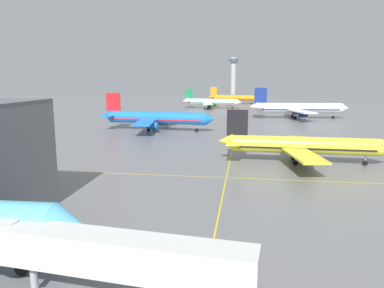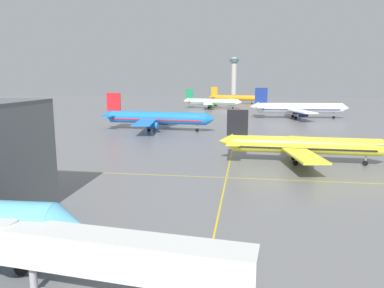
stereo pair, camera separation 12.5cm
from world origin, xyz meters
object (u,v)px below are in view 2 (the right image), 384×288
object	(u,v)px
control_tower	(234,73)
airliner_far_right_stand	(212,102)
airliner_far_left_stand	(298,108)
airliner_distant_taxiway	(233,98)
airliner_third_row	(156,118)
jet_bridge	(83,250)
airliner_second_row	(302,145)

from	to	relation	value
control_tower	airliner_far_right_stand	bearing A→B (deg)	-91.95
airliner_far_left_stand	airliner_distant_taxiway	size ratio (longest dim) A/B	1.19
airliner_third_row	airliner_distant_taxiway	bearing A→B (deg)	81.36
airliner_far_left_stand	airliner_far_right_stand	distance (m)	59.64
airliner_third_row	airliner_far_left_stand	distance (m)	63.98
control_tower	airliner_third_row	bearing A→B (deg)	-93.36
airliner_third_row	jet_bridge	size ratio (longest dim) A/B	1.68
airliner_far_right_stand	jet_bridge	world-z (taller)	airliner_far_right_stand
airliner_distant_taxiway	control_tower	world-z (taller)	control_tower
airliner_distant_taxiway	jet_bridge	size ratio (longest dim) A/B	1.51
airliner_far_left_stand	airliner_distant_taxiway	xyz separation A→B (m)	(-29.30, 85.05, -0.66)
airliner_distant_taxiway	airliner_far_left_stand	bearing A→B (deg)	-70.99
airliner_distant_taxiway	airliner_second_row	bearing A→B (deg)	-83.34
jet_bridge	control_tower	size ratio (longest dim) A/B	0.61
airliner_third_row	airliner_far_left_stand	world-z (taller)	airliner_far_left_stand
airliner_far_right_stand	control_tower	world-z (taller)	control_tower
airliner_far_right_stand	jet_bridge	distance (m)	174.40
airliner_distant_taxiway	jet_bridge	world-z (taller)	airliner_distant_taxiway
airliner_far_right_stand	control_tower	size ratio (longest dim) A/B	0.90
airliner_second_row	airliner_third_row	size ratio (longest dim) A/B	0.88
airliner_far_right_stand	airliner_distant_taxiway	bearing A→B (deg)	75.92
airliner_far_right_stand	control_tower	xyz separation A→B (m)	(5.64, 165.49, 17.53)
airliner_far_right_stand	control_tower	bearing A→B (deg)	88.05
airliner_far_right_stand	airliner_distant_taxiway	world-z (taller)	airliner_distant_taxiway
airliner_third_row	airliner_far_left_stand	bearing A→B (deg)	40.64
airliner_second_row	airliner_far_right_stand	size ratio (longest dim) A/B	1.00
airliner_far_right_stand	airliner_distant_taxiway	xyz separation A→B (m)	(10.10, 40.28, 0.09)
airliner_far_right_stand	airliner_distant_taxiway	distance (m)	41.53
airliner_second_row	control_tower	size ratio (longest dim) A/B	0.90
airliner_third_row	control_tower	world-z (taller)	control_tower
airliner_third_row	airliner_distant_taxiway	xyz separation A→B (m)	(19.24, 126.71, -0.40)
airliner_second_row	airliner_third_row	bearing A→B (deg)	134.43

